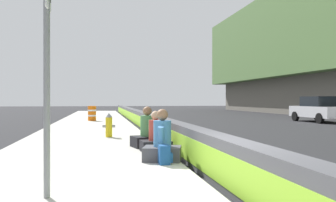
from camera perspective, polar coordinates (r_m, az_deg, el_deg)
name	(u,v)px	position (r m, az deg, el deg)	size (l,w,h in m)	color
ground_plane	(235,191)	(6.43, 10.09, -13.33)	(160.00, 160.00, 0.00)	#232326
sidewalk_strip	(68,194)	(6.06, -14.85, -13.49)	(80.00, 4.40, 0.14)	#B5B2A8
jersey_barrier	(235,166)	(6.35, 10.06, -9.60)	(76.00, 0.45, 0.85)	#47474C
route_sign_post	(47,49)	(5.54, -17.83, 7.51)	(0.44, 0.09, 3.60)	gray
fire_hydrant	(109,125)	(13.87, -8.94, -3.57)	(0.26, 0.46, 0.88)	gold
seated_person_foreground	(162,144)	(8.49, -0.87, -6.58)	(0.89, 0.98, 1.15)	#424247
seated_person_middle	(156,139)	(9.94, -1.87, -5.74)	(0.70, 0.81, 1.07)	black
seated_person_rear	(147,134)	(10.88, -3.16, -5.06)	(0.87, 0.97, 1.17)	black
backpack	(165,155)	(8.03, -0.51, -8.17)	(0.32, 0.28, 0.40)	navy
construction_barrel	(92,113)	(24.64, -11.43, -1.83)	(0.54, 0.54, 0.95)	orange
parked_car_fourth	(319,109)	(26.97, 21.87, -1.15)	(4.54, 2.03, 1.71)	silver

